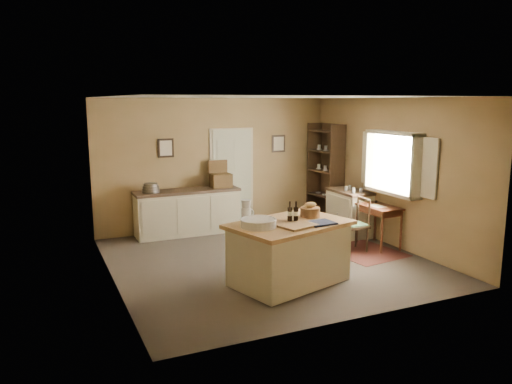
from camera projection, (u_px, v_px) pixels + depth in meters
ground at (267, 260)px, 8.38m from camera, size 5.00×5.00×0.00m
wall_back at (216, 164)px, 10.37m from camera, size 5.00×0.10×2.70m
wall_front at (359, 212)px, 5.89m from camera, size 5.00×0.10×2.70m
wall_left at (110, 193)px, 7.12m from camera, size 0.10×5.00×2.70m
wall_right at (390, 172)px, 9.14m from camera, size 0.10×5.00×2.70m
ceiling at (268, 97)px, 7.89m from camera, size 5.00×5.00×0.00m
door at (232, 177)px, 10.54m from camera, size 0.97×0.06×2.11m
framed_prints at (225, 146)px, 10.37m from camera, size 2.82×0.02×0.38m
window at (395, 163)px, 8.90m from camera, size 0.25×1.99×1.12m
work_island at (289, 251)px, 7.28m from camera, size 1.95×1.54×1.20m
sideboard at (188, 210)px, 9.97m from camera, size 2.09×0.59×1.18m
rug at (357, 249)px, 8.99m from camera, size 1.30×1.73×0.01m
writing_desk at (379, 211)px, 9.05m from camera, size 0.50×0.81×0.82m
desk_chair at (354, 226)px, 8.82m from camera, size 0.45×0.45×0.93m
right_cabinet at (349, 212)px, 9.92m from camera, size 0.54×0.97×0.99m
shelving_unit at (327, 174)px, 10.86m from camera, size 0.37×0.97×2.16m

